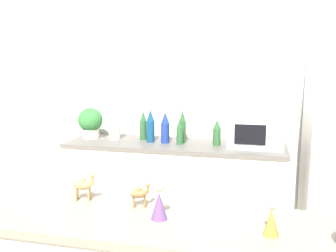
# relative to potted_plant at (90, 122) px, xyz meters

# --- Properties ---
(wall_back) EXTENTS (8.00, 0.06, 2.55)m
(wall_back) POSITION_rel_potted_plant_xyz_m (1.11, 0.32, 0.21)
(wall_back) COLOR white
(wall_back) RESTS_ON ground_plane
(back_counter) EXTENTS (2.06, 0.63, 0.90)m
(back_counter) POSITION_rel_potted_plant_xyz_m (0.86, -0.01, -0.61)
(back_counter) COLOR white
(back_counter) RESTS_ON ground_plane
(potted_plant) EXTENTS (0.24, 0.24, 0.31)m
(potted_plant) POSITION_rel_potted_plant_xyz_m (0.00, 0.00, 0.00)
(potted_plant) COLOR silver
(potted_plant) RESTS_ON back_counter
(paper_towel_roll) EXTENTS (0.11, 0.11, 0.24)m
(paper_towel_roll) POSITION_rel_potted_plant_xyz_m (0.25, 0.01, -0.05)
(paper_towel_roll) COLOR white
(paper_towel_roll) RESTS_ON back_counter
(microwave) EXTENTS (0.48, 0.37, 0.28)m
(microwave) POSITION_rel_potted_plant_xyz_m (1.60, 0.01, -0.02)
(microwave) COLOR white
(microwave) RESTS_ON back_counter
(back_bottle_0) EXTENTS (0.07, 0.07, 0.31)m
(back_bottle_0) POSITION_rel_potted_plant_xyz_m (0.93, 0.02, -0.01)
(back_bottle_0) COLOR #2D6033
(back_bottle_0) RESTS_ON back_counter
(back_bottle_1) EXTENTS (0.07, 0.07, 0.29)m
(back_bottle_1) POSITION_rel_potted_plant_xyz_m (0.53, 0.05, -0.02)
(back_bottle_1) COLOR #2D6033
(back_bottle_1) RESTS_ON back_counter
(back_bottle_2) EXTENTS (0.07, 0.07, 0.25)m
(back_bottle_2) POSITION_rel_potted_plant_xyz_m (1.26, -0.03, -0.05)
(back_bottle_2) COLOR #2D6033
(back_bottle_2) RESTS_ON back_counter
(back_bottle_3) EXTENTS (0.08, 0.08, 0.32)m
(back_bottle_3) POSITION_rel_potted_plant_xyz_m (0.63, -0.03, -0.01)
(back_bottle_3) COLOR navy
(back_bottle_3) RESTS_ON back_counter
(back_bottle_4) EXTENTS (0.06, 0.06, 0.25)m
(back_bottle_4) POSITION_rel_potted_plant_xyz_m (0.93, -0.07, -0.05)
(back_bottle_4) COLOR #2D6033
(back_bottle_4) RESTS_ON back_counter
(back_bottle_5) EXTENTS (0.08, 0.08, 0.30)m
(back_bottle_5) POSITION_rel_potted_plant_xyz_m (0.78, -0.04, -0.02)
(back_bottle_5) COLOR navy
(back_bottle_5) RESTS_ON back_counter
(camel_figurine) EXTENTS (0.09, 0.07, 0.11)m
(camel_figurine) POSITION_rel_potted_plant_xyz_m (1.12, -1.85, -0.00)
(camel_figurine) COLOR olive
(camel_figurine) RESTS_ON bar_counter
(camel_figurine_second) EXTENTS (0.11, 0.07, 0.13)m
(camel_figurine_second) POSITION_rel_potted_plant_xyz_m (0.83, -1.83, 0.01)
(camel_figurine_second) COLOR tan
(camel_figurine_second) RESTS_ON bar_counter
(wise_man_figurine_crimson) EXTENTS (0.07, 0.07, 0.16)m
(wise_man_figurine_crimson) POSITION_rel_potted_plant_xyz_m (1.24, -1.95, 0.00)
(wise_man_figurine_crimson) COLOR #6B4784
(wise_man_figurine_crimson) RESTS_ON bar_counter
(wise_man_figurine_purple) EXTENTS (0.06, 0.06, 0.14)m
(wise_man_figurine_purple) POSITION_rel_potted_plant_xyz_m (1.69, -2.00, -0.01)
(wise_man_figurine_purple) COLOR #B28933
(wise_man_figurine_purple) RESTS_ON bar_counter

